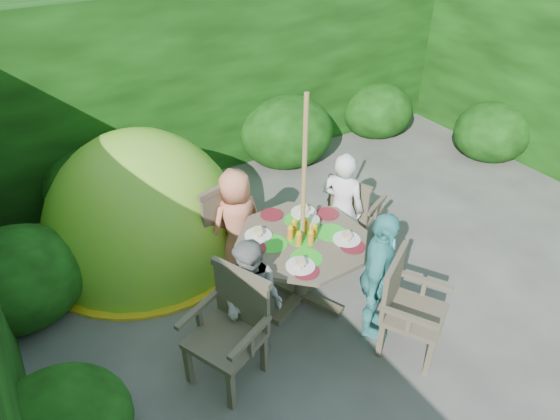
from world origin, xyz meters
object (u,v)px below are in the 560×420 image
garden_chair_right (353,209)px  child_left (252,300)px  garden_chair_front (407,305)px  child_back (237,223)px  parasol_pole (303,208)px  garden_chair_left (231,327)px  child_front (378,277)px  garden_chair_back (215,220)px  dome_tent (149,245)px  child_right (342,208)px  patio_table (302,248)px

garden_chair_right → child_left: (-1.74, -0.77, 0.12)m
garden_chair_front → child_back: (-0.76, 1.74, 0.12)m
parasol_pole → garden_chair_right: size_ratio=2.49×
garden_chair_left → child_front: size_ratio=0.74×
parasol_pole → garden_chair_back: bearing=114.7°
garden_chair_back → garden_chair_front: (0.89, -2.00, -0.05)m
garden_chair_right → dome_tent: size_ratio=0.30×
garden_chair_right → child_right: child_right is taller
garden_chair_front → dome_tent: size_ratio=0.31×
parasol_pole → child_right: 0.92m
dome_tent → garden_chair_front: bearing=-41.6°
child_right → child_front: bearing=124.1°
parasol_pole → dome_tent: parasol_pole is taller
child_right → child_front: child_front is taller
patio_table → child_back: child_back is taller
garden_chair_front → dome_tent: (-1.48, 2.67, -0.50)m
garden_chair_right → child_front: size_ratio=0.66×
garden_chair_right → garden_chair_left: 2.19m
garden_chair_right → garden_chair_back: garden_chair_back is taller
garden_chair_front → dome_tent: dome_tent is taller
garden_chair_left → garden_chair_front: 1.54m
garden_chair_back → dome_tent: dome_tent is taller
garden_chair_back → child_right: (1.19, -0.67, 0.11)m
garden_chair_right → child_back: bearing=53.9°
garden_chair_left → child_right: size_ratio=0.75×
patio_table → garden_chair_right: bearing=23.8°
patio_table → dome_tent: size_ratio=0.58×
garden_chair_right → garden_chair_back: 1.56m
parasol_pole → dome_tent: (-1.04, 1.66, -1.10)m
garden_chair_left → garden_chair_right: bearing=89.6°
garden_chair_back → parasol_pole: bearing=100.5°
patio_table → garden_chair_front: (0.43, -1.01, -0.14)m
child_front → child_left: bearing=119.6°
garden_chair_right → garden_chair_front: garden_chair_front is taller
patio_table → child_front: (0.32, -0.73, 0.03)m
patio_table → child_front: child_front is taller
garden_chair_left → patio_table: bearing=89.7°
patio_table → garden_chair_left: 1.10m
parasol_pole → garden_chair_left: size_ratio=2.23×
garden_chair_front → child_front: 0.34m
parasol_pole → child_back: bearing=113.9°
patio_table → garden_chair_right: (1.00, 0.44, -0.17)m
child_front → dome_tent: dome_tent is taller
garden_chair_back → child_back: bearing=102.7°
child_left → garden_chair_left: bearing=-100.8°
child_right → parasol_pole: bearing=79.1°
garden_chair_right → garden_chair_left: bearing=89.8°
garden_chair_right → child_back: size_ratio=0.72×
garden_chair_right → child_front: (-0.68, -1.18, 0.19)m
child_back → child_front: bearing=109.9°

